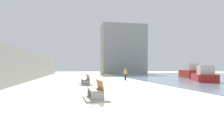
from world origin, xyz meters
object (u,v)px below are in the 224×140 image
at_px(bench_far, 86,82).
at_px(boat_outer, 204,76).
at_px(bench_near, 96,95).
at_px(boat_far_right, 195,73).
at_px(person_walking, 125,73).
at_px(boat_distant, 189,72).

bearing_deg(bench_far, boat_outer, 6.37).
height_order(bench_near, boat_far_right, boat_far_right).
relative_size(person_walking, boat_outer, 0.31).
bearing_deg(boat_outer, boat_distant, 68.41).
bearing_deg(bench_far, person_walking, 50.73).
bearing_deg(person_walking, bench_near, -109.72).
bearing_deg(boat_distant, bench_far, -149.64).
distance_m(bench_near, bench_far, 8.77).
distance_m(boat_distant, boat_outer, 8.82).
distance_m(bench_near, person_walking, 16.54).
xyz_separation_m(person_walking, boat_far_right, (15.64, 8.40, -0.28)).
bearing_deg(bench_near, person_walking, 70.28).
bearing_deg(bench_near, boat_distant, 48.10).
height_order(person_walking, boat_far_right, boat_far_right).
bearing_deg(bench_far, boat_far_right, 35.63).
relative_size(person_walking, boat_distant, 0.25).
bearing_deg(person_walking, boat_outer, -34.48).
bearing_deg(boat_far_right, bench_far, -144.37).
height_order(person_walking, boat_distant, boat_distant).
height_order(boat_distant, boat_far_right, boat_distant).
height_order(boat_distant, boat_outer, boat_distant).
relative_size(person_walking, boat_far_right, 0.20).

